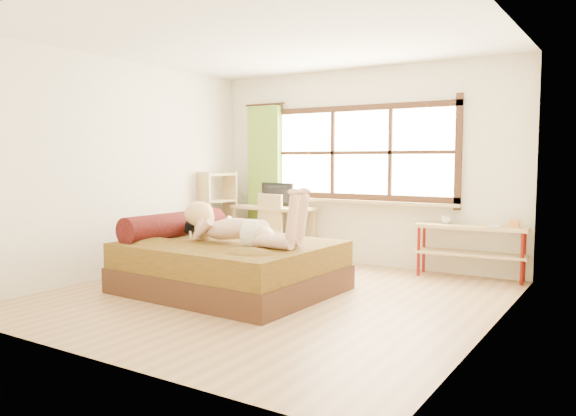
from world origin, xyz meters
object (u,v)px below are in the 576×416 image
Objects in this scene: bed at (227,264)px; chair at (265,225)px; woman at (238,214)px; bookshelf at (217,214)px; pipe_shelf at (472,240)px; desk at (273,213)px; kitten at (187,225)px.

chair is (-0.58, 1.60, 0.24)m from bed.
bookshelf reaches higher than woman.
bookshelf is (-3.65, -0.43, 0.16)m from pipe_shelf.
desk is 0.86m from bookshelf.
pipe_shelf is (2.15, 2.09, 0.18)m from bed.
pipe_shelf is (1.94, 2.14, -0.39)m from woman.
kitten is at bearing -149.63° from pipe_shelf.
chair is at bearing -174.82° from pipe_shelf.
chair is (0.08, 1.50, -0.14)m from kitten.
desk is 1.02× the size of bookshelf.
bed is 1.78× the size of bookshelf.
bed is at bearing -37.74° from bookshelf.
woman is 2.92m from pipe_shelf.
pipe_shelf is (2.73, 0.48, -0.06)m from chair.
woman is 1.58× the size of chair.
desk is at bearing 92.76° from kitten.
kitten is 3.45m from pipe_shelf.
kitten is at bearing -82.83° from desk.
bed is at bearing -63.66° from chair.
woman is 1.15× the size of pipe_shelf.
woman reaches higher than bed.
kitten is (-0.87, 0.15, -0.20)m from woman.
bookshelf is at bearing -177.14° from chair.
bed reaches higher than pipe_shelf.
chair reaches higher than bed.
pipe_shelf is 3.68m from bookshelf.
bookshelf is (-1.50, 1.66, 0.35)m from bed.
woman is 4.67× the size of kitten.
bed is 3.00m from pipe_shelf.
bed is 2.32× the size of chair.
bookshelf is (-0.83, 1.56, -0.04)m from kitten.
chair is at bearing 117.39° from woman.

